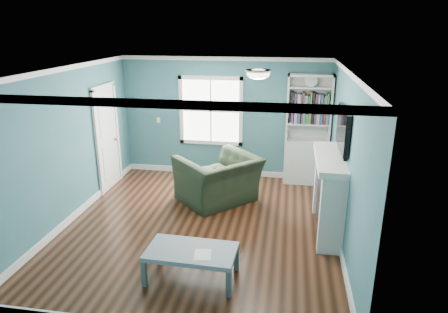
# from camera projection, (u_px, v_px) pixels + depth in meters

# --- Properties ---
(floor) EXTENTS (5.00, 5.00, 0.00)m
(floor) POSITION_uv_depth(u_px,v_px,m) (200.00, 226.00, 6.73)
(floor) COLOR black
(floor) RESTS_ON ground
(room_walls) EXTENTS (5.00, 5.00, 5.00)m
(room_walls) POSITION_uv_depth(u_px,v_px,m) (199.00, 136.00, 6.23)
(room_walls) COLOR #2E6469
(room_walls) RESTS_ON ground
(trim) EXTENTS (4.50, 5.00, 2.60)m
(trim) POSITION_uv_depth(u_px,v_px,m) (199.00, 157.00, 6.34)
(trim) COLOR white
(trim) RESTS_ON ground
(window) EXTENTS (1.40, 0.06, 1.50)m
(window) POSITION_uv_depth(u_px,v_px,m) (211.00, 111.00, 8.65)
(window) COLOR white
(window) RESTS_ON room_walls
(bookshelf) EXTENTS (0.90, 0.35, 2.31)m
(bookshelf) POSITION_uv_depth(u_px,v_px,m) (307.00, 141.00, 8.31)
(bookshelf) COLOR silver
(bookshelf) RESTS_ON ground
(fireplace) EXTENTS (0.44, 1.58, 1.30)m
(fireplace) POSITION_uv_depth(u_px,v_px,m) (329.00, 195.00, 6.39)
(fireplace) COLOR black
(fireplace) RESTS_ON ground
(tv) EXTENTS (0.06, 1.10, 0.65)m
(tv) POSITION_uv_depth(u_px,v_px,m) (343.00, 129.00, 6.03)
(tv) COLOR black
(tv) RESTS_ON fireplace
(door) EXTENTS (0.12, 0.98, 2.17)m
(door) POSITION_uv_depth(u_px,v_px,m) (107.00, 137.00, 8.05)
(door) COLOR silver
(door) RESTS_ON ground
(ceiling_fixture) EXTENTS (0.38, 0.38, 0.15)m
(ceiling_fixture) POSITION_uv_depth(u_px,v_px,m) (258.00, 73.00, 5.88)
(ceiling_fixture) COLOR white
(ceiling_fixture) RESTS_ON room_walls
(light_switch) EXTENTS (0.08, 0.01, 0.12)m
(light_switch) POSITION_uv_depth(u_px,v_px,m) (158.00, 120.00, 8.91)
(light_switch) COLOR white
(light_switch) RESTS_ON room_walls
(recliner) EXTENTS (1.59, 1.59, 1.19)m
(recliner) POSITION_uv_depth(u_px,v_px,m) (218.00, 172.00, 7.51)
(recliner) COLOR black
(recliner) RESTS_ON ground
(coffee_table) EXTENTS (1.20, 0.68, 0.43)m
(coffee_table) POSITION_uv_depth(u_px,v_px,m) (191.00, 253.00, 5.25)
(coffee_table) COLOR #434C51
(coffee_table) RESTS_ON ground
(paper_sheet) EXTENTS (0.26, 0.30, 0.00)m
(paper_sheet) POSITION_uv_depth(u_px,v_px,m) (203.00, 255.00, 5.11)
(paper_sheet) COLOR white
(paper_sheet) RESTS_ON coffee_table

